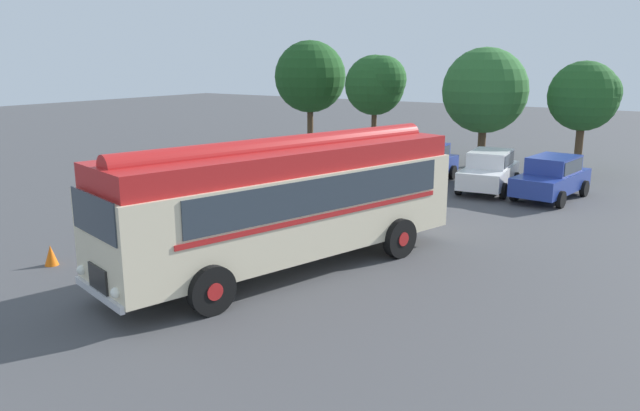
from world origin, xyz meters
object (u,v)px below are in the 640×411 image
(car_far_right, at_px, (552,177))
(car_mid_right, at_px, (489,171))
(car_mid_left, at_px, (424,163))
(car_near_left, at_px, (365,158))
(traffic_cone, at_px, (51,255))
(vintage_bus, at_px, (287,198))

(car_far_right, bearing_deg, car_mid_right, 177.99)
(car_mid_right, bearing_deg, car_mid_left, 175.62)
(car_near_left, height_order, traffic_cone, car_near_left)
(car_mid_right, bearing_deg, traffic_cone, -111.85)
(vintage_bus, height_order, traffic_cone, vintage_bus)
(car_near_left, xyz_separation_m, traffic_cone, (-0.51, -15.80, -0.57))
(car_mid_right, bearing_deg, vintage_bus, -94.53)
(car_mid_left, relative_size, traffic_cone, 7.67)
(car_near_left, bearing_deg, traffic_cone, -91.84)
(car_far_right, xyz_separation_m, traffic_cone, (-8.90, -15.79, -0.57))
(car_mid_left, height_order, car_far_right, same)
(vintage_bus, relative_size, traffic_cone, 18.87)
(car_mid_right, relative_size, traffic_cone, 7.95)
(car_near_left, relative_size, car_mid_left, 1.03)
(vintage_bus, distance_m, traffic_cone, 6.53)
(vintage_bus, xyz_separation_m, traffic_cone, (-5.37, -3.33, -1.62))
(car_near_left, relative_size, car_mid_right, 1.00)
(car_mid_left, bearing_deg, car_mid_right, -4.38)
(car_near_left, height_order, car_far_right, same)
(traffic_cone, bearing_deg, car_far_right, 60.58)
(car_far_right, bearing_deg, traffic_cone, -119.42)
(vintage_bus, distance_m, car_far_right, 12.99)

